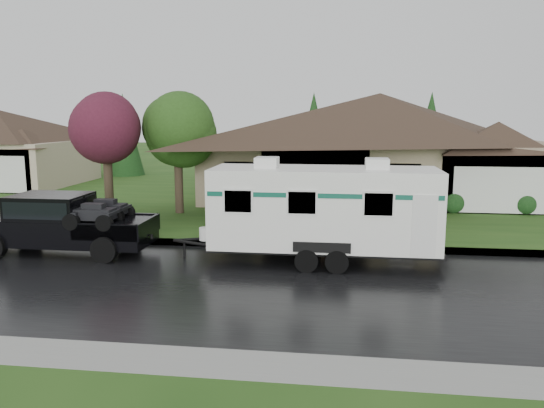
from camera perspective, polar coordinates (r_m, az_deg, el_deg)
The scene contains 10 objects.
ground at distance 16.37m, azimuth 7.23°, elevation -6.84°, with size 140.00×140.00×0.00m, color #254C17.
road at distance 14.46m, azimuth 7.18°, elevation -9.05°, with size 140.00×8.00×0.01m, color black.
curb at distance 18.52m, azimuth 7.28°, elevation -4.65°, with size 140.00×0.50×0.15m, color gray.
lawn at distance 31.04m, azimuth 7.41°, elevation 1.12°, with size 140.00×26.00×0.15m, color #254C17.
house_main at distance 29.65m, azimuth 12.02°, elevation 7.43°, with size 19.44×10.80×6.90m.
tree_left_green at distance 24.37m, azimuth -10.15°, elevation 7.76°, with size 3.26×3.26×5.39m.
tree_red at distance 24.08m, azimuth -17.43°, elevation 7.54°, with size 3.29×3.29×5.45m.
shrub_row at distance 25.39m, azimuth 11.91°, elevation 0.42°, with size 13.60×1.00×1.00m.
pickup_truck at distance 19.12m, azimuth -21.87°, elevation -1.78°, with size 5.96×2.27×1.99m.
travel_trailer at distance 16.57m, azimuth 5.58°, elevation -0.38°, with size 7.35×2.58×3.30m.
Camera 1 is at (0.00, -15.70, 4.61)m, focal length 35.00 mm.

